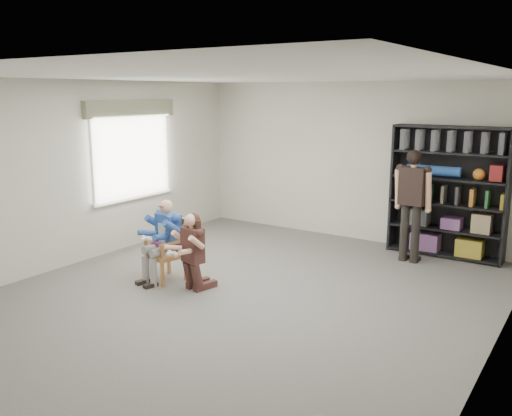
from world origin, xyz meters
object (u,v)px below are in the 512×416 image
Objects in this scene: armchair at (165,250)px; seated_man at (165,240)px; bookshelf at (448,192)px; standing_man at (411,207)px; kneeling_woman at (191,252)px.

armchair is 0.77× the size of seated_man.
bookshelf reaches higher than standing_man.
bookshelf reaches higher than seated_man.
armchair is at bearing -131.57° from bookshelf.
seated_man is (0.00, 0.00, 0.13)m from armchair.
bookshelf is at bearing 61.19° from armchair.
seated_man reaches higher than kneeling_woman.
armchair is at bearing 0.00° from seated_man.
bookshelf is at bearing 61.92° from standing_man.
seated_man is 0.66× the size of standing_man.
standing_man reaches higher than armchair.
standing_man is at bearing 67.58° from kneeling_woman.
seated_man is at bearing -129.71° from standing_man.
kneeling_woman is at bearing 1.06° from armchair.
kneeling_woman is 3.52m from standing_man.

